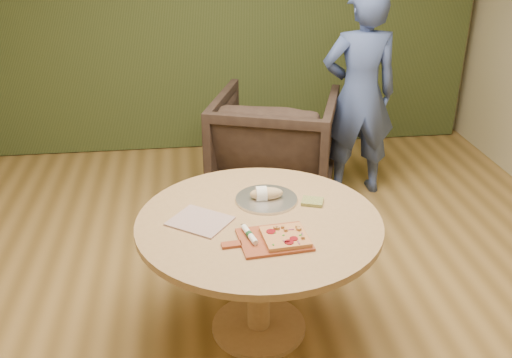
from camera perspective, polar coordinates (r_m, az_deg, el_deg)
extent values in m
cube|color=olive|center=(3.58, 2.12, -14.16)|extent=(5.00, 6.00, 0.02)
cube|color=#BEB38F|center=(5.80, -2.58, 16.95)|extent=(5.00, 0.02, 2.80)
cube|color=#2C3819|center=(5.70, -2.48, 16.78)|extent=(4.80, 0.14, 2.78)
cylinder|color=tan|center=(3.52, 0.27, -14.48)|extent=(0.56, 0.56, 0.03)
cylinder|color=tan|center=(3.31, 0.29, -9.98)|extent=(0.13, 0.13, 0.68)
cylinder|color=tan|center=(3.10, 0.30, -4.35)|extent=(1.34, 1.34, 0.04)
cube|color=#9B4427|center=(2.90, 1.83, -6.07)|extent=(0.38, 0.31, 0.01)
cube|color=#9B4427|center=(2.86, -2.47, -6.59)|extent=(0.10, 0.06, 0.01)
cube|color=tan|center=(2.89, 2.93, -5.81)|extent=(0.24, 0.24, 0.02)
cylinder|color=maroon|center=(2.82, 3.33, -6.32)|extent=(0.05, 0.05, 0.00)
cylinder|color=maroon|center=(2.85, 3.80, -5.96)|extent=(0.04, 0.04, 0.00)
cylinder|color=maroon|center=(2.91, 1.50, -5.28)|extent=(0.05, 0.05, 0.00)
cube|color=#B47D43|center=(2.93, 2.19, -4.94)|extent=(0.02, 0.02, 0.01)
cube|color=#B47D43|center=(2.86, 4.71, -5.85)|extent=(0.02, 0.02, 0.01)
cube|color=#B47D43|center=(2.92, 4.30, -5.01)|extent=(0.03, 0.03, 0.01)
cube|color=#B47D43|center=(2.94, 2.69, -4.81)|extent=(0.02, 0.02, 0.01)
cube|color=#B47D43|center=(2.94, 4.17, -4.80)|extent=(0.02, 0.02, 0.01)
cube|color=#B47D43|center=(2.93, 1.98, -4.90)|extent=(0.02, 0.02, 0.01)
cube|color=#B47D43|center=(2.91, 2.98, -5.11)|extent=(0.02, 0.02, 0.01)
cube|color=#247F1B|center=(2.93, 2.06, -4.98)|extent=(0.01, 0.01, 0.00)
cube|color=#247F1B|center=(2.93, 4.34, -5.05)|extent=(0.01, 0.01, 0.00)
cube|color=#247F1B|center=(2.88, 4.45, -5.63)|extent=(0.01, 0.01, 0.00)
cube|color=#247F1B|center=(2.93, 4.20, -5.04)|extent=(0.01, 0.01, 0.00)
cube|color=#247F1B|center=(2.88, 2.78, -5.63)|extent=(0.01, 0.01, 0.00)
cube|color=#247F1B|center=(2.80, 1.74, -6.60)|extent=(0.01, 0.01, 0.00)
cube|color=#247F1B|center=(2.89, 4.62, -5.53)|extent=(0.01, 0.01, 0.00)
cube|color=#247F1B|center=(2.92, 1.27, -5.13)|extent=(0.01, 0.01, 0.00)
cube|color=#247F1B|center=(2.90, 1.87, -5.41)|extent=(0.01, 0.01, 0.00)
cube|color=#247F1B|center=(2.89, 1.29, -5.42)|extent=(0.01, 0.01, 0.00)
cube|color=#873A5D|center=(2.82, 4.29, -6.35)|extent=(0.01, 0.03, 0.00)
cube|color=#873A5D|center=(2.82, 3.11, -6.31)|extent=(0.03, 0.01, 0.00)
cube|color=#873A5D|center=(2.83, 2.95, -6.27)|extent=(0.02, 0.03, 0.00)
cube|color=#873A5D|center=(2.93, 3.55, -5.07)|extent=(0.03, 0.01, 0.00)
cube|color=#873A5D|center=(2.89, 4.66, -5.53)|extent=(0.01, 0.03, 0.00)
cylinder|color=white|center=(2.90, -0.64, -5.58)|extent=(0.07, 0.17, 0.03)
cylinder|color=#194C26|center=(2.90, -0.64, -5.58)|extent=(0.04, 0.03, 0.03)
cube|color=silver|center=(2.97, -1.30, -4.70)|extent=(0.02, 0.04, 0.00)
cube|color=beige|center=(3.08, -5.62, -4.21)|extent=(0.39, 0.38, 0.01)
cylinder|color=silver|center=(3.28, 1.05, -2.08)|extent=(0.35, 0.35, 0.01)
cylinder|color=silver|center=(3.28, 1.05, -2.01)|extent=(0.36, 0.36, 0.02)
ellipsoid|color=tan|center=(3.26, 1.06, -1.47)|extent=(0.19, 0.08, 0.07)
cylinder|color=white|center=(3.26, 0.53, -1.50)|extent=(0.06, 0.09, 0.09)
cube|color=#62692F|center=(3.26, 5.66, -2.27)|extent=(0.15, 0.13, 0.02)
imported|color=black|center=(4.80, 1.92, 3.88)|extent=(1.21, 1.17, 1.00)
imported|color=#3C4F8D|center=(4.83, 10.29, 8.32)|extent=(0.64, 0.42, 1.75)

